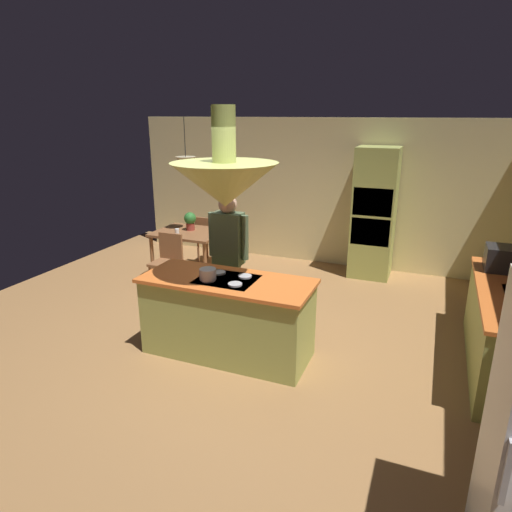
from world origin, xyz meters
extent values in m
plane|color=#9E7042|center=(0.00, 0.00, 0.00)|extent=(8.16, 8.16, 0.00)
cube|color=beige|center=(0.00, 3.45, 1.27)|extent=(6.80, 0.10, 2.55)
cube|color=#A8B259|center=(0.00, -0.20, 0.43)|extent=(1.84, 0.73, 0.86)
cube|color=orange|center=(0.00, -0.20, 0.88)|extent=(1.90, 0.79, 0.04)
cube|color=black|center=(0.00, -0.20, 0.90)|extent=(0.64, 0.52, 0.01)
cylinder|color=#B2B2B7|center=(-0.16, -0.33, 0.91)|extent=(0.15, 0.15, 0.02)
cylinder|color=#B2B2B7|center=(0.16, -0.33, 0.91)|extent=(0.15, 0.15, 0.02)
cylinder|color=#B2B2B7|center=(-0.16, -0.07, 0.91)|extent=(0.15, 0.15, 0.02)
cylinder|color=#B2B2B7|center=(0.16, -0.07, 0.91)|extent=(0.15, 0.15, 0.02)
cube|color=#A8B259|center=(2.84, 0.60, 0.43)|extent=(0.62, 2.15, 0.86)
cube|color=orange|center=(2.84, 0.60, 0.88)|extent=(0.66, 2.19, 0.04)
cube|color=#A8B259|center=(1.10, 3.05, 1.06)|extent=(0.66, 0.62, 2.12)
cube|color=black|center=(1.10, 2.76, 1.30)|extent=(0.60, 0.04, 0.44)
cube|color=black|center=(1.10, 2.76, 0.82)|extent=(0.60, 0.04, 0.44)
cube|color=#B2B2B7|center=(2.47, -2.27, 1.00)|extent=(0.03, 0.04, 0.36)
cube|color=brown|center=(-1.70, 1.90, 0.74)|extent=(1.10, 0.89, 0.04)
cylinder|color=brown|center=(-2.19, 1.52, 0.36)|extent=(0.06, 0.06, 0.72)
cylinder|color=brown|center=(-1.21, 1.52, 0.36)|extent=(0.06, 0.06, 0.72)
cylinder|color=brown|center=(-2.19, 2.28, 0.36)|extent=(0.06, 0.06, 0.72)
cylinder|color=brown|center=(-1.21, 2.28, 0.36)|extent=(0.06, 0.06, 0.72)
cylinder|color=tan|center=(-0.38, 0.47, 0.42)|extent=(0.14, 0.14, 0.84)
cylinder|color=tan|center=(-0.20, 0.47, 0.42)|extent=(0.14, 0.14, 0.84)
cube|color=#4C6042|center=(-0.29, 0.47, 1.16)|extent=(0.36, 0.22, 0.64)
cylinder|color=#4C6042|center=(-0.51, 0.47, 1.19)|extent=(0.09, 0.09, 0.55)
cylinder|color=#4C6042|center=(-0.07, 0.47, 1.19)|extent=(0.09, 0.09, 0.55)
sphere|color=tan|center=(-0.29, 0.47, 1.58)|extent=(0.23, 0.23, 0.23)
cone|color=#A8B259|center=(0.00, -0.20, 1.93)|extent=(1.10, 1.10, 0.45)
cylinder|color=#A8B259|center=(0.00, -0.20, 2.43)|extent=(0.24, 0.24, 0.55)
cone|color=beige|center=(-1.70, 1.90, 1.86)|extent=(0.32, 0.32, 0.22)
cylinder|color=black|center=(-1.70, 1.90, 2.27)|extent=(0.01, 0.01, 0.60)
cube|color=brown|center=(-1.70, 1.16, 0.44)|extent=(0.40, 0.40, 0.04)
cube|color=brown|center=(-1.70, 1.34, 0.66)|extent=(0.40, 0.04, 0.42)
cylinder|color=brown|center=(-1.87, 0.99, 0.21)|extent=(0.04, 0.04, 0.43)
cylinder|color=brown|center=(-1.53, 0.99, 0.21)|extent=(0.04, 0.04, 0.43)
cylinder|color=brown|center=(-1.87, 1.33, 0.21)|extent=(0.04, 0.04, 0.43)
cylinder|color=brown|center=(-1.53, 1.33, 0.21)|extent=(0.04, 0.04, 0.43)
cube|color=brown|center=(-1.70, 2.64, 0.44)|extent=(0.40, 0.40, 0.04)
cube|color=brown|center=(-1.70, 2.46, 0.66)|extent=(0.40, 0.04, 0.42)
cylinder|color=brown|center=(-1.53, 2.81, 0.21)|extent=(0.04, 0.04, 0.43)
cylinder|color=brown|center=(-1.87, 2.81, 0.21)|extent=(0.04, 0.04, 0.43)
cylinder|color=brown|center=(-1.53, 2.47, 0.21)|extent=(0.04, 0.04, 0.43)
cylinder|color=brown|center=(-1.87, 2.47, 0.21)|extent=(0.04, 0.04, 0.43)
cylinder|color=#99382D|center=(-1.73, 1.99, 0.82)|extent=(0.14, 0.14, 0.12)
sphere|color=#2D722D|center=(-1.73, 1.99, 0.96)|extent=(0.20, 0.20, 0.20)
cylinder|color=white|center=(-1.79, 1.68, 0.81)|extent=(0.07, 0.07, 0.09)
cube|color=#232326|center=(2.84, 1.24, 1.04)|extent=(0.46, 0.36, 0.28)
cylinder|color=#B2B2B7|center=(-0.16, -0.33, 0.98)|extent=(0.18, 0.18, 0.12)
camera|label=1|loc=(2.01, -4.30, 2.63)|focal=31.44mm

